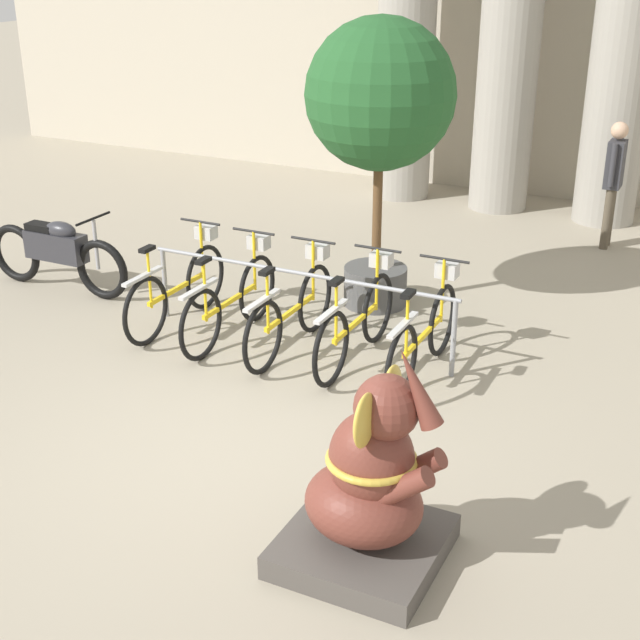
{
  "coord_description": "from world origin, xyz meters",
  "views": [
    {
      "loc": [
        3.37,
        -5.18,
        3.73
      ],
      "look_at": [
        0.56,
        0.49,
        1.0
      ],
      "focal_mm": 50.0,
      "sensor_mm": 36.0,
      "label": 1
    }
  ],
  "objects_px": {
    "elephant_statue": "(369,489)",
    "motorcycle": "(57,252)",
    "person_pedestrian": "(614,174)",
    "bicycle_0": "(179,287)",
    "bicycle_2": "(292,310)",
    "bicycle_4": "(424,333)",
    "bicycle_3": "(357,320)",
    "bicycle_1": "(232,299)",
    "potted_tree": "(380,105)"
  },
  "relations": [
    {
      "from": "elephant_statue",
      "to": "motorcycle",
      "type": "relative_size",
      "value": 0.81
    },
    {
      "from": "elephant_statue",
      "to": "person_pedestrian",
      "type": "xyz_separation_m",
      "value": [
        0.23,
        7.22,
        0.44
      ]
    },
    {
      "from": "bicycle_0",
      "to": "motorcycle",
      "type": "relative_size",
      "value": 0.91
    },
    {
      "from": "bicycle_2",
      "to": "bicycle_4",
      "type": "xyz_separation_m",
      "value": [
        1.34,
        0.05,
        0.0
      ]
    },
    {
      "from": "elephant_statue",
      "to": "bicycle_4",
      "type": "bearing_deg",
      "value": 102.87
    },
    {
      "from": "bicycle_3",
      "to": "bicycle_2",
      "type": "bearing_deg",
      "value": -175.93
    },
    {
      "from": "elephant_statue",
      "to": "motorcycle",
      "type": "distance_m",
      "value": 5.83
    },
    {
      "from": "bicycle_0",
      "to": "elephant_statue",
      "type": "xyz_separation_m",
      "value": [
        3.29,
        -2.65,
        0.12
      ]
    },
    {
      "from": "bicycle_1",
      "to": "elephant_statue",
      "type": "relative_size",
      "value": 1.12
    },
    {
      "from": "bicycle_4",
      "to": "potted_tree",
      "type": "relative_size",
      "value": 0.58
    },
    {
      "from": "bicycle_1",
      "to": "bicycle_2",
      "type": "xyz_separation_m",
      "value": [
        0.67,
        0.01,
        0.0
      ]
    },
    {
      "from": "bicycle_0",
      "to": "bicycle_1",
      "type": "height_order",
      "value": "same"
    },
    {
      "from": "bicycle_4",
      "to": "potted_tree",
      "type": "xyz_separation_m",
      "value": [
        -1.08,
        1.39,
        1.75
      ]
    },
    {
      "from": "bicycle_1",
      "to": "bicycle_3",
      "type": "distance_m",
      "value": 1.34
    },
    {
      "from": "motorcycle",
      "to": "person_pedestrian",
      "type": "distance_m",
      "value": 6.89
    },
    {
      "from": "bicycle_1",
      "to": "elephant_statue",
      "type": "distance_m",
      "value": 3.7
    },
    {
      "from": "bicycle_2",
      "to": "bicycle_3",
      "type": "distance_m",
      "value": 0.67
    },
    {
      "from": "motorcycle",
      "to": "person_pedestrian",
      "type": "relative_size",
      "value": 1.2
    },
    {
      "from": "bicycle_2",
      "to": "bicycle_3",
      "type": "xyz_separation_m",
      "value": [
        0.67,
        0.05,
        0.0
      ]
    },
    {
      "from": "potted_tree",
      "to": "bicycle_2",
      "type": "bearing_deg",
      "value": -100.45
    },
    {
      "from": "bicycle_1",
      "to": "motorcycle",
      "type": "xyz_separation_m",
      "value": [
        -2.46,
        0.25,
        0.04
      ]
    },
    {
      "from": "motorcycle",
      "to": "bicycle_1",
      "type": "bearing_deg",
      "value": -5.7
    },
    {
      "from": "bicycle_3",
      "to": "potted_tree",
      "type": "distance_m",
      "value": 2.28
    },
    {
      "from": "bicycle_2",
      "to": "elephant_statue",
      "type": "relative_size",
      "value": 1.12
    },
    {
      "from": "bicycle_4",
      "to": "person_pedestrian",
      "type": "distance_m",
      "value": 4.66
    },
    {
      "from": "bicycle_3",
      "to": "person_pedestrian",
      "type": "bearing_deg",
      "value": 71.55
    },
    {
      "from": "bicycle_0",
      "to": "motorcycle",
      "type": "xyz_separation_m",
      "value": [
        -1.79,
        0.2,
        0.04
      ]
    },
    {
      "from": "bicycle_0",
      "to": "bicycle_2",
      "type": "distance_m",
      "value": 1.34
    },
    {
      "from": "motorcycle",
      "to": "potted_tree",
      "type": "distance_m",
      "value": 3.99
    },
    {
      "from": "bicycle_0",
      "to": "elephant_statue",
      "type": "height_order",
      "value": "elephant_statue"
    },
    {
      "from": "person_pedestrian",
      "to": "potted_tree",
      "type": "xyz_separation_m",
      "value": [
        -1.92,
        -3.15,
        1.19
      ]
    },
    {
      "from": "bicycle_0",
      "to": "person_pedestrian",
      "type": "xyz_separation_m",
      "value": [
        3.53,
        4.56,
        0.56
      ]
    },
    {
      "from": "bicycle_2",
      "to": "potted_tree",
      "type": "relative_size",
      "value": 0.58
    },
    {
      "from": "bicycle_2",
      "to": "elephant_statue",
      "type": "distance_m",
      "value": 3.27
    },
    {
      "from": "bicycle_0",
      "to": "person_pedestrian",
      "type": "distance_m",
      "value": 5.79
    },
    {
      "from": "bicycle_3",
      "to": "bicycle_4",
      "type": "bearing_deg",
      "value": 0.03
    },
    {
      "from": "bicycle_2",
      "to": "motorcycle",
      "type": "relative_size",
      "value": 0.91
    },
    {
      "from": "bicycle_0",
      "to": "bicycle_4",
      "type": "relative_size",
      "value": 1.0
    },
    {
      "from": "person_pedestrian",
      "to": "potted_tree",
      "type": "height_order",
      "value": "potted_tree"
    },
    {
      "from": "bicycle_0",
      "to": "bicycle_2",
      "type": "relative_size",
      "value": 1.0
    },
    {
      "from": "bicycle_4",
      "to": "person_pedestrian",
      "type": "relative_size",
      "value": 1.09
    },
    {
      "from": "motorcycle",
      "to": "potted_tree",
      "type": "height_order",
      "value": "potted_tree"
    },
    {
      "from": "bicycle_2",
      "to": "bicycle_3",
      "type": "bearing_deg",
      "value": 4.07
    },
    {
      "from": "bicycle_0",
      "to": "person_pedestrian",
      "type": "relative_size",
      "value": 1.09
    },
    {
      "from": "bicycle_3",
      "to": "motorcycle",
      "type": "height_order",
      "value": "bicycle_3"
    },
    {
      "from": "bicycle_2",
      "to": "potted_tree",
      "type": "height_order",
      "value": "potted_tree"
    },
    {
      "from": "bicycle_0",
      "to": "bicycle_2",
      "type": "xyz_separation_m",
      "value": [
        1.34,
        -0.03,
        0.0
      ]
    },
    {
      "from": "bicycle_3",
      "to": "motorcycle",
      "type": "distance_m",
      "value": 3.8
    },
    {
      "from": "bicycle_1",
      "to": "bicycle_2",
      "type": "relative_size",
      "value": 1.0
    },
    {
      "from": "bicycle_3",
      "to": "person_pedestrian",
      "type": "xyz_separation_m",
      "value": [
        1.52,
        4.54,
        0.56
      ]
    }
  ]
}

